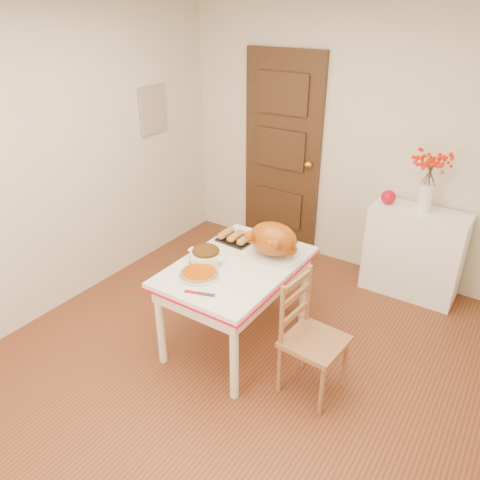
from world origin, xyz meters
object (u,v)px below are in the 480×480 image
Objects in this scene: sideboard at (413,253)px; kitchen_table at (236,304)px; turkey_platter at (273,241)px; chair_oak at (315,339)px; pumpkin_pie at (199,273)px.

kitchen_table is at bearing -122.30° from sideboard.
sideboard is 1.89× the size of turkey_platter.
chair_oak is 0.92m from pumpkin_pie.
turkey_platter reaches higher than sideboard.
kitchen_table is 1.36× the size of chair_oak.
chair_oak is at bearing -11.34° from kitchen_table.
sideboard reaches higher than kitchen_table.
turkey_platter is (0.17, 0.24, 0.49)m from kitchen_table.
sideboard is 0.69× the size of kitchen_table.
kitchen_table is 0.58m from turkey_platter.
pumpkin_pie is at bearing -120.76° from sideboard.
turkey_platter is at bearing 61.78° from pumpkin_pie.
chair_oak is at bearing 9.74° from pumpkin_pie.
kitchen_table is at bearing -133.20° from turkey_platter.
kitchen_table is at bearing 83.03° from chair_oak.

